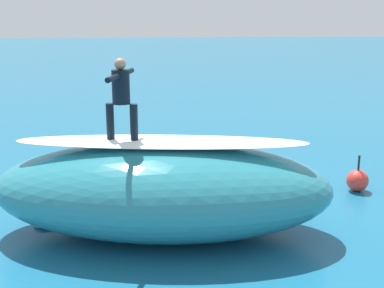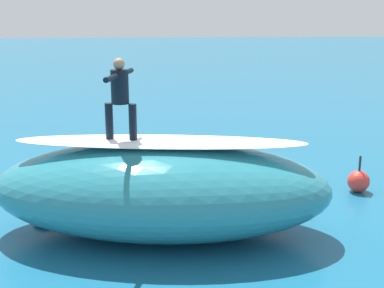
% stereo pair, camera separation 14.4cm
% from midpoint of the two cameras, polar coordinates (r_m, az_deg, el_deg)
% --- Properties ---
extents(ground_plane, '(120.00, 120.00, 0.00)m').
position_cam_midpoint_polar(ground_plane, '(11.77, -2.52, -5.98)').
color(ground_plane, '#196084').
extents(wave_crest, '(6.53, 3.64, 1.73)m').
position_cam_midpoint_polar(wave_crest, '(9.81, -3.64, -4.89)').
color(wave_crest, teal).
rests_on(wave_crest, ground_plane).
extents(wave_foam_lip, '(5.37, 1.64, 0.08)m').
position_cam_midpoint_polar(wave_foam_lip, '(9.55, -3.72, 0.23)').
color(wave_foam_lip, white).
rests_on(wave_foam_lip, wave_crest).
extents(surfboard_riding, '(2.07, 0.97, 0.07)m').
position_cam_midpoint_polar(surfboard_riding, '(9.65, -7.86, 0.23)').
color(surfboard_riding, '#33B2D1').
rests_on(surfboard_riding, wave_crest).
extents(surfer_riding, '(0.57, 1.36, 1.46)m').
position_cam_midpoint_polar(surfer_riding, '(9.47, -8.04, 5.43)').
color(surfer_riding, black).
rests_on(surfer_riding, surfboard_riding).
extents(surfboard_paddling, '(0.64, 2.48, 0.08)m').
position_cam_midpoint_polar(surfboard_paddling, '(13.21, 5.11, -3.50)').
color(surfboard_paddling, '#33B2D1').
rests_on(surfboard_paddling, ground_plane).
extents(surfer_paddling, '(0.41, 1.81, 0.32)m').
position_cam_midpoint_polar(surfer_paddling, '(13.02, 5.19, -2.94)').
color(surfer_paddling, black).
rests_on(surfer_paddling, surfboard_paddling).
extents(buoy_marker, '(0.50, 0.50, 0.85)m').
position_cam_midpoint_polar(buoy_marker, '(12.76, 17.00, -3.75)').
color(buoy_marker, red).
rests_on(buoy_marker, ground_plane).
extents(foam_patch_near, '(0.58, 0.70, 0.10)m').
position_cam_midpoint_polar(foam_patch_near, '(10.91, -15.61, -7.97)').
color(foam_patch_near, white).
rests_on(foam_patch_near, ground_plane).
extents(foam_patch_mid, '(0.47, 0.54, 0.16)m').
position_cam_midpoint_polar(foam_patch_mid, '(13.52, 9.11, -3.01)').
color(foam_patch_mid, white).
rests_on(foam_patch_mid, ground_plane).
extents(foam_patch_far, '(0.58, 0.69, 0.10)m').
position_cam_midpoint_polar(foam_patch_far, '(10.40, -5.94, -8.61)').
color(foam_patch_far, white).
rests_on(foam_patch_far, ground_plane).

